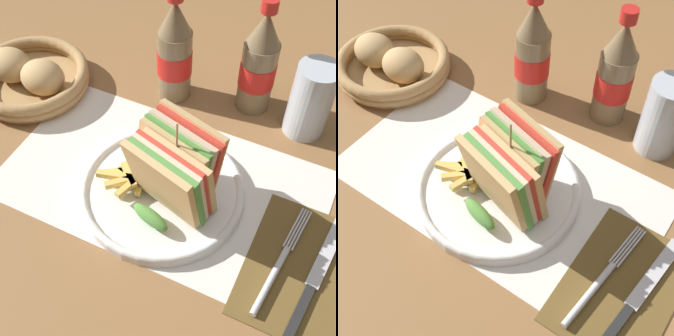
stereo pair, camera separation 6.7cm
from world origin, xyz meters
The scene contains 13 objects.
ground_plane centered at (0.00, 0.00, 0.00)m, with size 4.00×4.00×0.00m, color olive.
placemat centered at (-0.03, 0.01, 0.00)m, with size 0.48×0.27×0.00m.
plate_main centered at (-0.02, -0.01, 0.01)m, with size 0.24×0.24×0.02m.
club_sandwich centered at (0.00, -0.02, 0.07)m, with size 0.13×0.14×0.15m.
fries_pile centered at (-0.07, -0.02, 0.03)m, with size 0.10×0.08×0.02m.
ketchup_blob centered at (-0.06, 0.03, 0.03)m, with size 0.04×0.03×0.01m.
napkin centered at (0.19, -0.04, 0.00)m, with size 0.14×0.20×0.00m.
fork centered at (0.17, -0.06, 0.01)m, with size 0.03×0.18×0.01m.
knife centered at (0.21, -0.04, 0.01)m, with size 0.04×0.20×0.00m.
coke_bottle_near centered at (-0.10, 0.20, 0.09)m, with size 0.06×0.06×0.20m.
coke_bottle_far centered at (0.03, 0.23, 0.09)m, with size 0.06×0.06×0.20m.
glass_near centered at (0.13, 0.21, 0.05)m, with size 0.07×0.07×0.13m.
bread_basket centered at (-0.34, 0.10, 0.03)m, with size 0.21×0.21×0.07m.
Camera 1 is at (0.16, -0.37, 0.56)m, focal length 50.00 mm.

